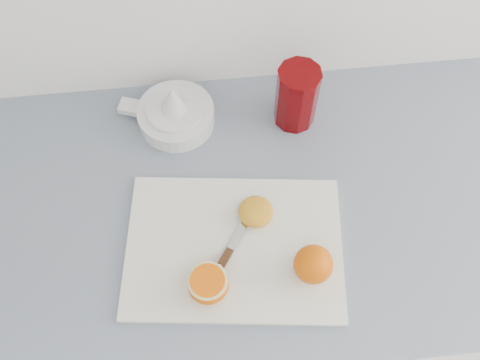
# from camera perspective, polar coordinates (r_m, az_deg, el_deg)

# --- Properties ---
(counter) EXTENTS (2.44, 0.64, 0.89)m
(counter) POSITION_cam_1_polar(r_m,az_deg,el_deg) (1.44, 2.99, -9.94)
(counter) COLOR white
(counter) RESTS_ON ground
(cutting_board) EXTENTS (0.42, 0.33, 0.01)m
(cutting_board) POSITION_cam_1_polar(r_m,az_deg,el_deg) (0.98, -0.62, -7.16)
(cutting_board) COLOR silver
(cutting_board) RESTS_ON counter
(whole_orange) EXTENTS (0.07, 0.07, 0.07)m
(whole_orange) POSITION_cam_1_polar(r_m,az_deg,el_deg) (0.93, 7.83, -8.91)
(whole_orange) COLOR orange
(whole_orange) RESTS_ON cutting_board
(half_orange) EXTENTS (0.07, 0.07, 0.04)m
(half_orange) POSITION_cam_1_polar(r_m,az_deg,el_deg) (0.93, -3.42, -11.03)
(half_orange) COLOR orange
(half_orange) RESTS_ON cutting_board
(squeezed_shell) EXTENTS (0.06, 0.06, 0.03)m
(squeezed_shell) POSITION_cam_1_polar(r_m,az_deg,el_deg) (0.99, 1.69, -3.38)
(squeezed_shell) COLOR orange
(squeezed_shell) RESTS_ON cutting_board
(paring_knife) EXTENTS (0.11, 0.15, 0.01)m
(paring_knife) POSITION_cam_1_polar(r_m,az_deg,el_deg) (0.96, -1.67, -8.47)
(paring_knife) COLOR #48301A
(paring_knife) RESTS_ON cutting_board
(citrus_juicer) EXTENTS (0.20, 0.16, 0.11)m
(citrus_juicer) POSITION_cam_1_polar(r_m,az_deg,el_deg) (1.11, -6.97, 7.13)
(citrus_juicer) COLOR white
(citrus_juicer) RESTS_ON counter
(red_tumbler) EXTENTS (0.09, 0.09, 0.14)m
(red_tumbler) POSITION_cam_1_polar(r_m,az_deg,el_deg) (1.08, 6.04, 8.67)
(red_tumbler) COLOR #5B0002
(red_tumbler) RESTS_ON counter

